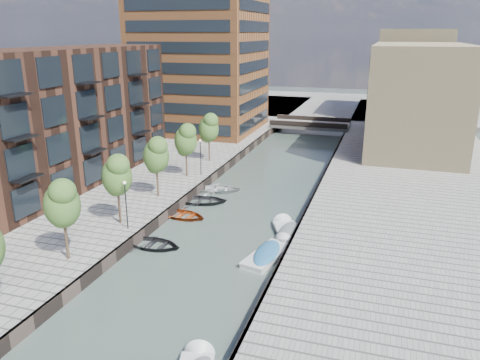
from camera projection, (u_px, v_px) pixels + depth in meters
The scene contains 24 objects.
water at pixel (262, 189), 51.40m from camera, with size 300.00×300.00×0.00m, color #38473F.
quay_right at pixel (417, 200), 46.65m from camera, with size 20.00×140.00×1.00m, color gray.
quay_wall_left at pixel (210, 180), 53.01m from camera, with size 0.25×140.00×1.00m, color #332823.
quay_wall_right at pixel (318, 190), 49.50m from camera, with size 0.25×140.00×1.00m, color #332823.
far_closure at pixel (331, 106), 105.78m from camera, with size 80.00×40.00×1.00m, color gray.
apartment_block at pixel (39, 123), 45.65m from camera, with size 8.00×38.00×14.00m, color black.
tower at pixel (201, 35), 74.17m from camera, with size 18.00×18.00×30.00m, color brown.
tan_block_near at pixel (416, 97), 64.38m from camera, with size 12.00×25.00×14.00m, color tan.
tan_block_far at pixel (411, 74), 87.70m from camera, with size 12.00×20.00×16.00m, color tan.
bridge at pixel (310, 124), 80.06m from camera, with size 13.00×6.00×1.30m.
tree_2 at pixel (62, 202), 32.25m from camera, with size 2.50×2.50×5.95m.
tree_3 at pixel (117, 174), 38.61m from camera, with size 2.50×2.50×5.95m.
tree_4 at pixel (156, 154), 44.97m from camera, with size 2.50×2.50×5.95m.
tree_5 at pixel (186, 139), 51.33m from camera, with size 2.50×2.50×5.95m.
tree_6 at pixel (209, 127), 57.70m from camera, with size 2.50×2.50×5.95m.
lamp_1 at pixel (126, 200), 37.87m from camera, with size 0.24×0.24×4.12m.
lamp_2 at pixel (200, 153), 52.41m from camera, with size 0.24×0.24×4.12m.
sloop_1 at pixel (154, 247), 37.59m from camera, with size 3.34×4.67×0.97m, color black.
sloop_2 at pixel (183, 217), 43.59m from camera, with size 3.28×4.59×0.95m, color maroon.
sloop_3 at pixel (218, 192), 50.63m from camera, with size 3.47×4.86×1.01m, color silver.
sloop_4 at pixel (203, 203), 47.25m from camera, with size 3.51×4.92×1.02m, color black.
motorboat_3 at pixel (270, 253), 36.05m from camera, with size 3.15×5.80×1.84m.
motorboat_4 at pixel (287, 232), 39.83m from camera, with size 3.82×5.66×1.79m.
car at pixel (378, 134), 71.26m from camera, with size 1.45×3.60×1.23m, color #96989A.
Camera 1 is at (12.38, -7.15, 16.52)m, focal length 35.00 mm.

